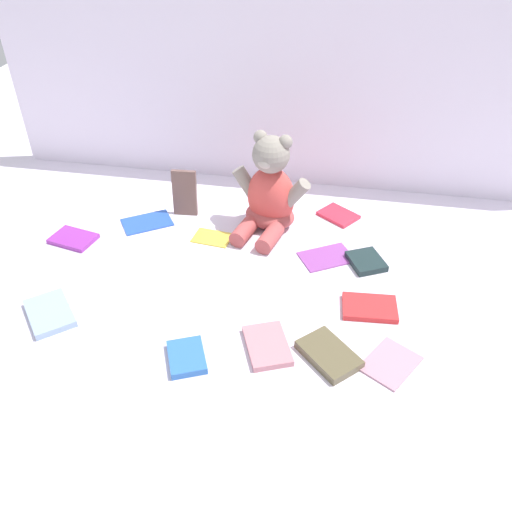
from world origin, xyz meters
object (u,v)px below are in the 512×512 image
object	(u,v)px
book_case_0	(366,261)
book_case_3	(87,288)
book_case_2	(187,357)
book_case_13	(73,239)
book_case_5	(329,354)
book_case_7	(327,257)
book_case_9	(338,215)
book_case_11	(212,237)
book_case_12	(370,308)
book_case_4	(267,346)
book_case_10	(185,193)
teddy_bear	(270,194)
book_case_1	(147,222)
book_case_8	(390,362)
book_case_6	(50,313)

from	to	relation	value
book_case_0	book_case_3	bearing A→B (deg)	171.82
book_case_2	book_case_13	bearing A→B (deg)	116.08
book_case_2	book_case_5	bearing A→B (deg)	-12.18
book_case_7	book_case_9	distance (m)	0.21
book_case_2	book_case_3	world-z (taller)	book_case_2
book_case_9	book_case_11	bearing A→B (deg)	153.50
book_case_2	book_case_12	world-z (taller)	book_case_2
book_case_4	book_case_5	size ratio (longest dim) A/B	0.97
book_case_9	book_case_10	bearing A→B (deg)	133.87
teddy_bear	book_case_10	bearing A→B (deg)	-170.91
book_case_9	book_case_12	distance (m)	0.41
book_case_0	book_case_9	xyz separation A→B (m)	(-0.09, 0.22, -0.00)
book_case_0	book_case_13	world-z (taller)	book_case_0
book_case_1	book_case_4	xyz separation A→B (m)	(0.43, -0.43, 0.00)
book_case_1	book_case_3	world-z (taller)	book_case_3
book_case_10	book_case_0	bearing A→B (deg)	-19.92
book_case_4	book_case_10	size ratio (longest dim) A/B	0.91
book_case_5	book_case_9	distance (m)	0.57
book_case_13	book_case_7	bearing A→B (deg)	-74.09
book_case_4	book_case_13	xyz separation A→B (m)	(-0.60, 0.31, -0.00)
book_case_10	book_case_11	world-z (taller)	book_case_10
book_case_2	book_case_1	bearing A→B (deg)	94.60
book_case_5	book_case_11	distance (m)	0.53
book_case_1	book_case_4	bearing A→B (deg)	11.30
book_case_1	book_case_7	world-z (taller)	same
book_case_8	book_case_12	world-z (taller)	book_case_12
book_case_4	book_case_6	size ratio (longest dim) A/B	0.92
teddy_bear	book_case_6	size ratio (longest dim) A/B	2.05
book_case_8	book_case_0	bearing A→B (deg)	-48.65
book_case_1	book_case_8	bearing A→B (deg)	24.68
book_case_7	book_case_13	xyz separation A→B (m)	(-0.70, -0.05, 0.00)
teddy_bear	book_case_3	bearing A→B (deg)	-123.53
book_case_3	book_case_12	bearing A→B (deg)	-126.97
book_case_6	book_case_10	distance (m)	0.53
book_case_5	book_case_11	bearing A→B (deg)	-92.15
book_case_0	book_case_3	distance (m)	0.72
book_case_3	book_case_5	bearing A→B (deg)	-142.16
book_case_1	book_case_5	bearing A→B (deg)	18.75
book_case_2	book_case_11	size ratio (longest dim) A/B	0.95
book_case_8	book_case_12	xyz separation A→B (m)	(-0.05, 0.16, 0.00)
book_case_1	book_case_4	size ratio (longest dim) A/B	1.10
book_case_0	book_case_8	size ratio (longest dim) A/B	0.78
book_case_8	teddy_bear	bearing A→B (deg)	-22.81
book_case_1	book_case_12	distance (m)	0.70
book_case_8	book_case_13	size ratio (longest dim) A/B	1.02
teddy_bear	book_case_1	size ratio (longest dim) A/B	2.02
book_case_13	book_case_6	bearing A→B (deg)	-152.07
book_case_5	book_case_8	xyz separation A→B (m)	(0.13, 0.01, -0.00)
book_case_6	book_case_13	distance (m)	0.31
book_case_6	book_case_7	xyz separation A→B (m)	(0.62, 0.34, -0.00)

